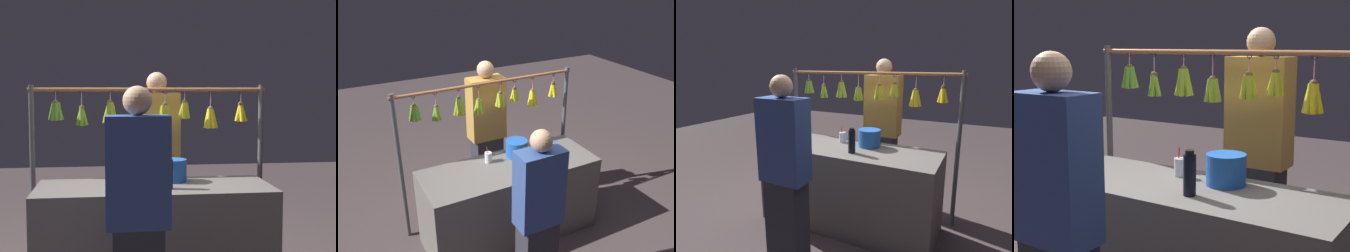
% 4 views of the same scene
% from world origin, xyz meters
% --- Properties ---
extents(display_rack, '(2.01, 0.13, 1.60)m').
position_xyz_m(display_rack, '(0.01, -0.46, 1.19)').
color(display_rack, '#4C4C51').
rests_on(display_rack, ground).
extents(water_bottle, '(0.07, 0.07, 0.24)m').
position_xyz_m(water_bottle, '(-0.09, 0.13, 0.94)').
color(water_bottle, black).
rests_on(water_bottle, market_counter).
extents(blue_bucket, '(0.22, 0.22, 0.18)m').
position_xyz_m(blue_bucket, '(-0.16, -0.15, 0.92)').
color(blue_bucket, blue).
rests_on(blue_bucket, market_counter).
extents(drink_cup, '(0.07, 0.07, 0.17)m').
position_xyz_m(drink_cup, '(0.16, -0.16, 0.88)').
color(drink_cup, silver).
rests_on(drink_cup, market_counter).
extents(vendor_person, '(0.41, 0.22, 1.71)m').
position_xyz_m(vendor_person, '(-0.09, -0.73, 0.85)').
color(vendor_person, '#2D2D38').
rests_on(vendor_person, ground).
extents(customer_person, '(0.38, 0.20, 1.58)m').
position_xyz_m(customer_person, '(0.17, 0.79, 0.78)').
color(customer_person, '#2D2D38').
rests_on(customer_person, ground).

